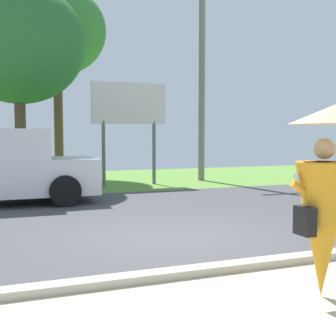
{
  "coord_description": "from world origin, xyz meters",
  "views": [
    {
      "loc": [
        -2.92,
        -6.94,
        1.74
      ],
      "look_at": [
        0.16,
        1.0,
        1.1
      ],
      "focal_mm": 47.78,
      "sensor_mm": 36.0,
      "label": 1
    }
  ],
  "objects_px": {
    "monk_pedestrian": "(327,193)",
    "roadside_billboard": "(129,111)",
    "tree_left_far": "(57,31)",
    "utility_pole": "(202,75)",
    "tree_right_mid": "(18,44)"
  },
  "relations": [
    {
      "from": "utility_pole",
      "to": "tree_right_mid",
      "type": "relative_size",
      "value": 1.13
    },
    {
      "from": "monk_pedestrian",
      "to": "roadside_billboard",
      "type": "relative_size",
      "value": 0.61
    },
    {
      "from": "utility_pole",
      "to": "tree_right_mid",
      "type": "xyz_separation_m",
      "value": [
        -6.5,
        0.3,
        0.75
      ]
    },
    {
      "from": "utility_pole",
      "to": "tree_left_far",
      "type": "relative_size",
      "value": 0.99
    },
    {
      "from": "monk_pedestrian",
      "to": "utility_pole",
      "type": "xyz_separation_m",
      "value": [
        4.03,
        11.56,
        2.84
      ]
    },
    {
      "from": "tree_left_far",
      "to": "tree_right_mid",
      "type": "relative_size",
      "value": 1.14
    },
    {
      "from": "monk_pedestrian",
      "to": "tree_left_far",
      "type": "bearing_deg",
      "value": 101.22
    },
    {
      "from": "monk_pedestrian",
      "to": "tree_right_mid",
      "type": "bearing_deg",
      "value": 109.66
    },
    {
      "from": "monk_pedestrian",
      "to": "tree_right_mid",
      "type": "relative_size",
      "value": 0.32
    },
    {
      "from": "tree_right_mid",
      "to": "roadside_billboard",
      "type": "bearing_deg",
      "value": -13.91
    },
    {
      "from": "utility_pole",
      "to": "tree_right_mid",
      "type": "height_order",
      "value": "utility_pole"
    },
    {
      "from": "tree_right_mid",
      "to": "tree_left_far",
      "type": "bearing_deg",
      "value": 60.33
    },
    {
      "from": "roadside_billboard",
      "to": "tree_left_far",
      "type": "xyz_separation_m",
      "value": [
        -1.88,
        3.7,
        3.3
      ]
    },
    {
      "from": "tree_left_far",
      "to": "utility_pole",
      "type": "bearing_deg",
      "value": -32.71
    },
    {
      "from": "utility_pole",
      "to": "roadside_billboard",
      "type": "height_order",
      "value": "utility_pole"
    }
  ]
}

